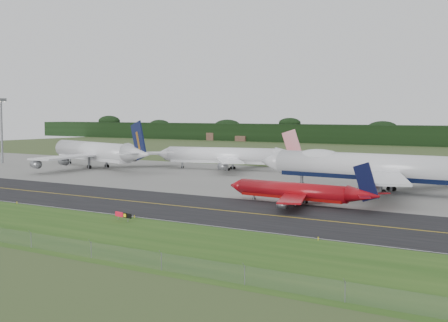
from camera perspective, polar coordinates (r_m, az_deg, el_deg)
ground at (r=133.75m, az=-2.87°, el=-3.94°), size 600.00×600.00×0.00m
grass_verge at (r=107.77m, az=-13.92°, el=-6.08°), size 400.00×30.00×0.01m
taxiway at (r=130.57m, az=-3.91°, el=-4.14°), size 400.00×32.00×0.02m
apron at (r=177.26m, az=6.85°, el=-1.92°), size 400.00×78.00×0.01m
taxiway_centreline at (r=130.57m, az=-3.91°, el=-4.14°), size 400.00×0.40×0.00m
taxiway_edge_line at (r=118.70m, az=-8.43°, el=-5.03°), size 400.00×0.25×0.00m
perimeter_fence at (r=99.33m, az=-19.45°, el=-6.45°), size 320.00×0.10×320.00m
jet_ba_747 at (r=157.69m, az=14.13°, el=-0.59°), size 70.57×58.47×17.75m
jet_red_737 at (r=133.53m, az=6.98°, el=-2.81°), size 36.18×29.45×9.77m
jet_navy_gold at (r=225.39m, az=-11.47°, el=0.80°), size 65.00×55.27×17.10m
jet_star_tail at (r=213.35m, az=0.49°, el=0.45°), size 53.40×43.87×14.20m
floodlight_mast at (r=257.78m, az=-19.70°, el=3.68°), size 3.13×3.13×25.20m
taxiway_sign at (r=113.93m, az=-9.20°, el=-4.91°), size 4.50×0.98×1.51m
edge_marker_left at (r=140.79m, az=-18.41°, el=-3.64°), size 0.16×0.16×0.50m
edge_marker_center at (r=116.92m, az=-8.19°, el=-5.06°), size 0.16×0.16×0.50m
edge_marker_right at (r=96.98m, az=8.61°, el=-7.02°), size 0.16×0.16×0.50m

